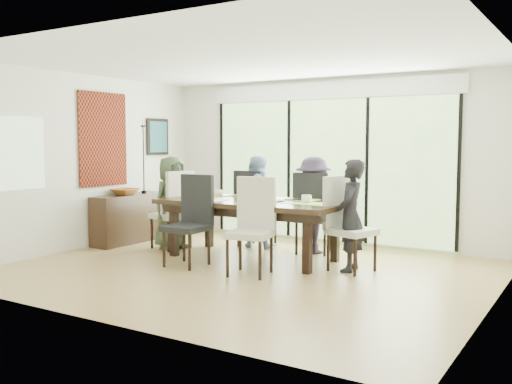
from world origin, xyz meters
The scene contains 62 objects.
floor centered at (0.00, 0.00, -0.01)m, with size 6.00×5.00×0.01m, color olive.
ceiling centered at (0.00, 0.00, 2.71)m, with size 6.00×5.00×0.01m, color white.
wall_back centered at (0.00, 2.51, 1.35)m, with size 6.00×0.02×2.70m, color silver.
wall_front centered at (0.00, -2.51, 1.35)m, with size 6.00×0.02×2.70m, color white.
wall_left centered at (-3.01, 0.00, 1.35)m, with size 0.02×5.00×2.70m, color white.
wall_right centered at (3.01, 0.00, 1.35)m, with size 0.02×5.00×2.70m, color beige.
glass_doors centered at (0.00, 2.47, 1.20)m, with size 4.20×0.02×2.30m, color #598C3F.
blinds_header centered at (0.00, 2.46, 2.50)m, with size 4.40×0.06×0.28m, color white.
mullion_a centered at (-2.10, 2.46, 1.20)m, with size 0.05×0.04×2.30m, color black.
mullion_b centered at (-0.70, 2.46, 1.20)m, with size 0.05×0.04×2.30m, color black.
mullion_c centered at (0.70, 2.46, 1.20)m, with size 0.05×0.04×2.30m, color black.
mullion_d centered at (2.10, 2.46, 1.20)m, with size 0.05×0.04×2.30m, color black.
side_window centered at (-2.97, -1.20, 1.50)m, with size 0.02×0.90×1.00m, color #8CAD7F.
deck centered at (0.00, 3.40, -0.05)m, with size 6.00×1.80×0.10m, color #4F3522.
rail_top centered at (0.00, 4.20, 0.55)m, with size 6.00×0.08×0.06m, color brown.
foliage_left centered at (-1.80, 5.20, 1.44)m, with size 3.20×3.20×3.20m, color #14380F.
foliage_mid centered at (0.40, 5.80, 1.80)m, with size 4.00×4.00×4.00m, color #14380F.
foliage_right centered at (2.20, 5.00, 1.26)m, with size 2.80×2.80×2.80m, color #14380F.
foliage_far centered at (-0.60, 6.50, 1.62)m, with size 3.60×3.60×3.60m, color #14380F.
table_top centered at (-0.32, 0.68, 0.80)m, with size 2.68×1.23×0.07m, color black.
table_apron centered at (-0.32, 0.68, 0.70)m, with size 2.45×1.00×0.11m, color black.
table_leg_fl centered at (-1.40, 0.25, 0.38)m, with size 0.10×0.10×0.77m, color black.
table_leg_fr centered at (0.76, 0.25, 0.38)m, with size 0.10×0.10×0.77m, color black.
table_leg_bl centered at (-1.40, 1.11, 0.38)m, with size 0.10×0.10×0.77m, color black.
table_leg_br centered at (0.76, 1.11, 0.38)m, with size 0.10×0.10×0.77m, color black.
chair_left_end centered at (-1.82, 0.68, 0.61)m, with size 0.51×0.51×1.23m, color beige, non-canonical shape.
chair_right_end centered at (1.18, 0.68, 0.61)m, with size 0.51×0.51×1.23m, color silver, non-canonical shape.
chair_far_left centered at (-0.77, 1.53, 0.61)m, with size 0.51×0.51×1.23m, color black, non-canonical shape.
chair_far_right centered at (0.23, 1.53, 0.61)m, with size 0.51×0.51×1.23m, color black, non-canonical shape.
chair_near_left centered at (-0.82, -0.19, 0.61)m, with size 0.51×0.51×1.23m, color black, non-canonical shape.
chair_near_right centered at (0.18, -0.19, 0.61)m, with size 0.51×0.51×1.23m, color beige, non-canonical shape.
person_left_end centered at (-1.80, 0.68, 0.72)m, with size 0.67×0.42×1.44m, color #384830.
person_right_end centered at (1.16, 0.68, 0.72)m, with size 0.67×0.42×1.44m, color black.
person_far_left centered at (-0.77, 1.51, 0.72)m, with size 0.67×0.42×1.44m, color #7995B0.
person_far_right centered at (0.23, 1.51, 0.72)m, with size 0.67×0.42×1.44m, color #292132.
placemat_left centered at (-1.27, 0.68, 0.84)m, with size 0.49×0.36×0.01m, color #96C044.
placemat_right centered at (0.63, 0.68, 0.84)m, with size 0.49×0.36×0.01m, color #83BE44.
placemat_far_l centered at (-0.77, 1.08, 0.84)m, with size 0.49×0.36×0.01m, color #8EA93C.
placemat_far_r centered at (0.23, 1.08, 0.84)m, with size 0.49×0.36×0.01m, color #A9C747.
placemat_paper centered at (-0.87, 0.38, 0.84)m, with size 0.49×0.36×0.01m, color white.
tablet_far_l centered at (-0.67, 1.03, 0.85)m, with size 0.29×0.20×0.01m, color black.
tablet_far_r centered at (0.18, 1.03, 0.85)m, with size 0.27×0.19×0.01m, color black.
papers centered at (0.38, 0.63, 0.84)m, with size 0.33×0.25×0.00m, color white.
platter_base centered at (-0.87, 0.38, 0.86)m, with size 0.29×0.29×0.03m, color white.
platter_snacks centered at (-0.87, 0.38, 0.88)m, with size 0.22×0.22×0.02m, color orange.
vase centered at (-0.27, 0.73, 0.90)m, with size 0.09×0.09×0.13m, color silver.
hyacinth_stems centered at (-0.27, 0.73, 1.04)m, with size 0.04×0.04×0.18m, color #337226.
hyacinth_blooms centered at (-0.27, 0.73, 1.15)m, with size 0.12×0.12×0.12m, color #4359A9.
laptop centered at (-1.17, 0.58, 0.85)m, with size 0.37×0.24×0.03m, color silver.
cup_a centered at (-1.02, 0.83, 0.89)m, with size 0.14×0.14×0.11m, color white.
cup_b centered at (-0.17, 0.58, 0.89)m, with size 0.11×0.11×0.10m, color white.
cup_c centered at (0.48, 0.78, 0.89)m, with size 0.14×0.14×0.11m, color white.
book centered at (-0.07, 0.73, 0.85)m, with size 0.18×0.25×0.02m, color white.
sideboard centered at (-2.76, 0.75, 0.40)m, with size 0.40×1.42×0.80m, color black.
bowl centered at (-2.76, 0.65, 0.85)m, with size 0.42×0.42×0.10m, color #945120.
candlestick_base centered at (-2.76, 1.10, 0.82)m, with size 0.09×0.09×0.04m, color black.
candlestick_shaft centered at (-2.76, 1.10, 1.37)m, with size 0.02×0.02×1.11m, color black.
candlestick_pan centered at (-2.76, 1.10, 1.92)m, with size 0.09×0.09×0.03m, color black.
candle centered at (-2.76, 1.10, 1.98)m, with size 0.03×0.03×0.09m, color silver.
tapestry centered at (-2.97, 0.40, 1.70)m, with size 0.02×1.00×1.50m, color maroon.
art_frame centered at (-2.97, 1.70, 1.75)m, with size 0.03×0.55×0.65m, color black.
art_canvas centered at (-2.95, 1.70, 1.75)m, with size 0.01×0.45×0.55m, color #1A4A53.
Camera 1 is at (3.92, -6.12, 1.65)m, focal length 40.00 mm.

